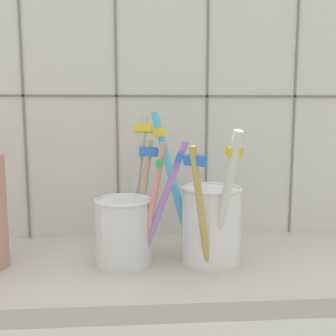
{
  "coord_description": "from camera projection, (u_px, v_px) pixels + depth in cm",
  "views": [
    {
      "loc": [
        -3.4,
        -47.39,
        20.15
      ],
      "look_at": [
        0.0,
        -0.44,
        13.55
      ],
      "focal_mm": 43.67,
      "sensor_mm": 36.0,
      "label": 1
    }
  ],
  "objects": [
    {
      "name": "tile_wall_back",
      "position": [
        162.0,
        94.0,
        0.59
      ],
      "size": [
        64.0,
        2.2,
        45.0
      ],
      "color": "silver",
      "rests_on": "ground"
    },
    {
      "name": "toothbrush_cup_left",
      "position": [
        126.0,
        226.0,
        0.48
      ],
      "size": [
        11.03,
        11.27,
        17.63
      ],
      "color": "white",
      "rests_on": "counter_slab"
    },
    {
      "name": "toothbrush_cup_right",
      "position": [
        211.0,
        221.0,
        0.49
      ],
      "size": [
        10.94,
        10.36,
        18.09
      ],
      "color": "white",
      "rests_on": "counter_slab"
    },
    {
      "name": "counter_slab",
      "position": [
        168.0,
        269.0,
        0.5
      ],
      "size": [
        64.0,
        22.0,
        2.0
      ],
      "primitive_type": "cube",
      "color": "#BCB7AD",
      "rests_on": "ground"
    }
  ]
}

